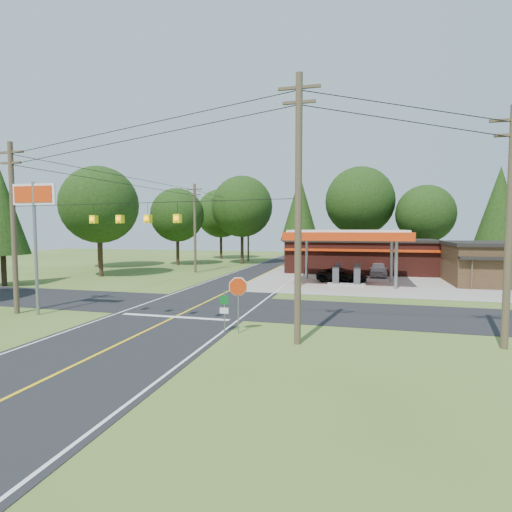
% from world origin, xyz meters
% --- Properties ---
extents(ground, '(120.00, 120.00, 0.00)m').
position_xyz_m(ground, '(0.00, 0.00, 0.00)').
color(ground, '#3E6122').
rests_on(ground, ground).
extents(main_highway, '(8.00, 120.00, 0.02)m').
position_xyz_m(main_highway, '(0.00, 0.00, 0.01)').
color(main_highway, black).
rests_on(main_highway, ground).
extents(cross_road, '(70.00, 7.00, 0.02)m').
position_xyz_m(cross_road, '(0.00, 0.00, 0.01)').
color(cross_road, black).
rests_on(cross_road, ground).
extents(lane_center_yellow, '(0.15, 110.00, 0.00)m').
position_xyz_m(lane_center_yellow, '(0.00, 0.00, 0.03)').
color(lane_center_yellow, yellow).
rests_on(lane_center_yellow, main_highway).
extents(gas_canopy, '(10.60, 7.40, 4.88)m').
position_xyz_m(gas_canopy, '(9.00, 13.00, 4.27)').
color(gas_canopy, gray).
rests_on(gas_canopy, ground).
extents(convenience_store, '(16.40, 7.55, 3.80)m').
position_xyz_m(convenience_store, '(10.00, 22.98, 1.92)').
color(convenience_store, '#4F1D16').
rests_on(convenience_store, ground).
extents(utility_pole_near_right, '(1.80, 0.30, 11.50)m').
position_xyz_m(utility_pole_near_right, '(7.50, -7.00, 5.96)').
color(utility_pole_near_right, '#473828').
rests_on(utility_pole_near_right, ground).
extents(utility_pole_near_left, '(1.80, 0.30, 10.00)m').
position_xyz_m(utility_pole_near_left, '(-9.50, -5.00, 5.20)').
color(utility_pole_near_left, '#473828').
rests_on(utility_pole_near_left, ground).
extents(utility_pole_far_left, '(1.80, 0.30, 10.00)m').
position_xyz_m(utility_pole_far_left, '(-8.00, 18.00, 5.20)').
color(utility_pole_far_left, '#473828').
rests_on(utility_pole_far_left, ground).
extents(utility_pole_right_b, '(1.80, 0.30, 10.00)m').
position_xyz_m(utility_pole_right_b, '(16.00, -5.50, 5.20)').
color(utility_pole_right_b, '#473828').
rests_on(utility_pole_right_b, ground).
extents(utility_pole_north, '(0.30, 0.30, 9.50)m').
position_xyz_m(utility_pole_north, '(-6.50, 35.00, 4.75)').
color(utility_pole_north, '#473828').
rests_on(utility_pole_north, ground).
extents(overhead_beacons, '(17.04, 2.04, 1.03)m').
position_xyz_m(overhead_beacons, '(-1.00, -6.00, 6.21)').
color(overhead_beacons, black).
rests_on(overhead_beacons, ground).
extents(treeline_backdrop, '(70.27, 51.59, 13.30)m').
position_xyz_m(treeline_backdrop, '(0.82, 24.01, 7.49)').
color(treeline_backdrop, '#332316').
rests_on(treeline_backdrop, ground).
extents(suv_car, '(5.06, 5.06, 1.30)m').
position_xyz_m(suv_car, '(8.50, 13.91, 0.65)').
color(suv_car, black).
rests_on(suv_car, ground).
extents(sedan_car, '(4.45, 4.45, 1.47)m').
position_xyz_m(sedan_car, '(12.00, 19.16, 0.73)').
color(sedan_car, silver).
rests_on(sedan_car, ground).
extents(big_stop_sign, '(2.85, 0.20, 7.67)m').
position_xyz_m(big_stop_sign, '(-8.00, -5.01, 5.80)').
color(big_stop_sign, gray).
rests_on(big_stop_sign, ground).
extents(octagonal_stop_sign, '(0.88, 0.40, 2.74)m').
position_xyz_m(octagonal_stop_sign, '(4.50, -6.01, 2.06)').
color(octagonal_stop_sign, gray).
rests_on(octagonal_stop_sign, ground).
extents(route_sign_post, '(0.42, 0.11, 2.07)m').
position_xyz_m(route_sign_post, '(3.80, -6.02, 1.23)').
color(route_sign_post, gray).
rests_on(route_sign_post, ground).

